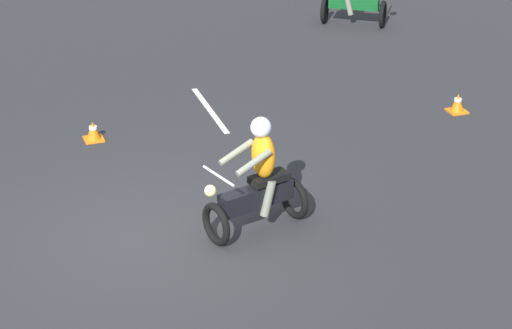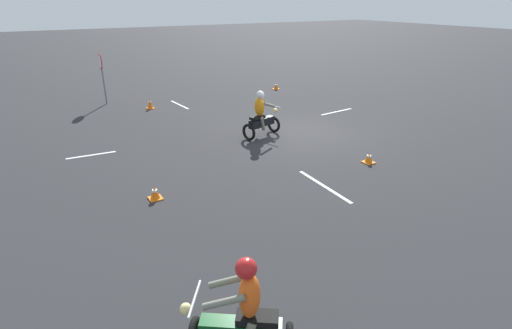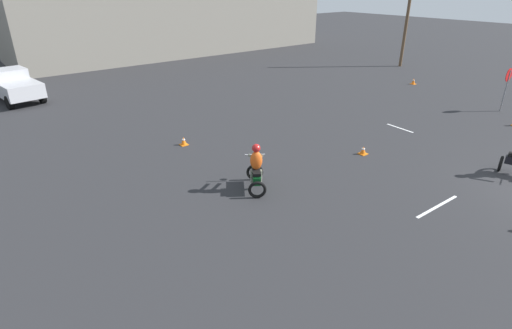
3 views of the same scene
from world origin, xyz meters
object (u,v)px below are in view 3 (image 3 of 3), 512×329
Objects in this scene: traffic_cone_near_right at (184,141)px; traffic_cone_far_right at (363,150)px; traffic_cone_far_center at (413,81)px; stop_sign at (507,81)px; utility_pole_near at (408,15)px; pickup_truck at (14,85)px; motorcycle_rider_background at (256,170)px.

traffic_cone_near_right is 1.08× the size of traffic_cone_far_right.
traffic_cone_far_right is 13.62m from traffic_cone_far_center.
utility_pole_near reaches higher than stop_sign.
pickup_truck is 1.89× the size of stop_sign.
utility_pole_near is at bearing 41.07° from traffic_cone_far_center.
stop_sign is 12.71m from utility_pole_near.
pickup_truck is at bearing 109.13° from traffic_cone_near_right.
motorcycle_rider_background is 15.95m from stop_sign.
pickup_truck reaches higher than traffic_cone_far_right.
pickup_truck reaches higher than traffic_cone_near_right.
pickup_truck is 25.09m from traffic_cone_far_center.
pickup_truck reaches higher than traffic_cone_far_center.
traffic_cone_near_right is at bearing -169.32° from utility_pole_near.
traffic_cone_near_right is (-15.83, 6.31, -1.46)m from stop_sign.
traffic_cone_far_center is (17.70, 0.06, 0.02)m from traffic_cone_near_right.
stop_sign is 0.29× the size of utility_pole_near.
motorcycle_rider_background is 17.76m from pickup_truck.
traffic_cone_far_right is at bearing -150.78° from utility_pole_near.
traffic_cone_far_right is 0.04× the size of utility_pole_near.
traffic_cone_near_right is 23.22m from utility_pole_near.
traffic_cone_near_right is 7.53m from traffic_cone_far_right.
motorcycle_rider_background is 0.38× the size of pickup_truck.
traffic_cone_near_right is (0.04, 5.06, -0.55)m from motorcycle_rider_background.
traffic_cone_far_center is at bearing 23.70° from traffic_cone_far_right.
traffic_cone_far_right is at bearing -156.30° from traffic_cone_far_center.
traffic_cone_near_right is 0.92× the size of traffic_cone_far_center.
stop_sign reaches higher than traffic_cone_far_center.
pickup_truck is 0.55× the size of utility_pole_near.
traffic_cone_near_right is at bearing -179.82° from traffic_cone_far_center.
traffic_cone_far_center is 7.42m from utility_pole_near.
utility_pole_near is at bearing 57.66° from stop_sign.
stop_sign is 6.79m from traffic_cone_far_center.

